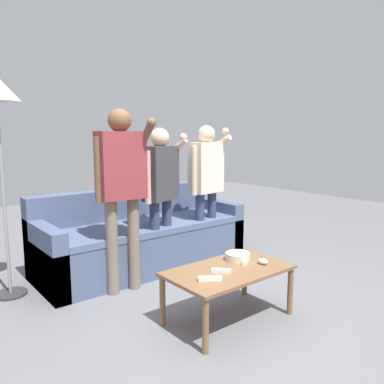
# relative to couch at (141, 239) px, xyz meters

# --- Properties ---
(ground_plane) EXTENTS (12.00, 12.00, 0.00)m
(ground_plane) POSITION_rel_couch_xyz_m (-0.14, -1.37, -0.30)
(ground_plane) COLOR slate
(couch) EXTENTS (2.20, 0.84, 0.82)m
(couch) POSITION_rel_couch_xyz_m (0.00, 0.00, 0.00)
(couch) COLOR #475675
(couch) RESTS_ON ground
(coffee_table) EXTENTS (0.95, 0.55, 0.40)m
(coffee_table) POSITION_rel_couch_xyz_m (-0.12, -1.46, 0.06)
(coffee_table) COLOR brown
(coffee_table) RESTS_ON ground
(snack_bowl) EXTENTS (0.20, 0.20, 0.06)m
(snack_bowl) POSITION_rel_couch_xyz_m (0.08, -1.36, 0.14)
(snack_bowl) COLOR beige
(snack_bowl) RESTS_ON coffee_table
(game_remote_nunchuk) EXTENTS (0.06, 0.09, 0.05)m
(game_remote_nunchuk) POSITION_rel_couch_xyz_m (0.16, -1.55, 0.13)
(game_remote_nunchuk) COLOR white
(game_remote_nunchuk) RESTS_ON coffee_table
(player_left) EXTENTS (0.48, 0.36, 1.63)m
(player_left) POSITION_rel_couch_xyz_m (-0.48, -0.48, 0.73)
(player_left) COLOR #756656
(player_left) RESTS_ON ground
(player_center) EXTENTS (0.47, 0.29, 1.47)m
(player_center) POSITION_rel_couch_xyz_m (0.02, -0.35, 0.63)
(player_center) COLOR #2D3856
(player_center) RESTS_ON ground
(player_right) EXTENTS (0.46, 0.28, 1.50)m
(player_right) POSITION_rel_couch_xyz_m (0.62, -0.34, 0.65)
(player_right) COLOR #2D3856
(player_right) RESTS_ON ground
(game_remote_wand_near) EXTENTS (0.14, 0.12, 0.03)m
(game_remote_wand_near) POSITION_rel_couch_xyz_m (0.08, -1.44, 0.12)
(game_remote_wand_near) COLOR white
(game_remote_wand_near) RESTS_ON coffee_table
(game_remote_wand_far) EXTENTS (0.16, 0.12, 0.03)m
(game_remote_wand_far) POSITION_rel_couch_xyz_m (-0.39, -1.54, 0.12)
(game_remote_wand_far) COLOR white
(game_remote_wand_far) RESTS_ON coffee_table
(game_remote_wand_spare) EXTENTS (0.12, 0.13, 0.03)m
(game_remote_wand_spare) POSITION_rel_couch_xyz_m (-0.22, -1.48, 0.12)
(game_remote_wand_spare) COLOR white
(game_remote_wand_spare) RESTS_ON coffee_table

